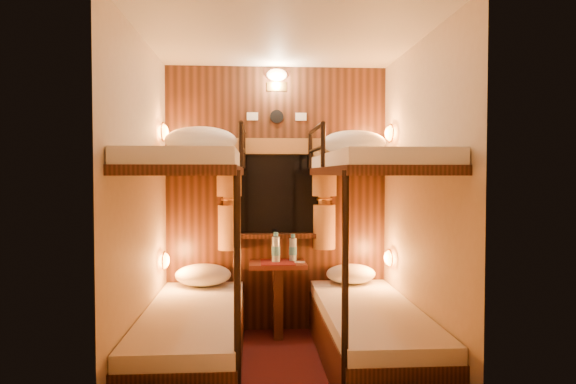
{
  "coord_description": "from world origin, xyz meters",
  "views": [
    {
      "loc": [
        -0.21,
        -3.64,
        1.43
      ],
      "look_at": [
        0.04,
        0.15,
        1.3
      ],
      "focal_mm": 32.0,
      "sensor_mm": 36.0,
      "label": 1
    }
  ],
  "objects": [
    {
      "name": "floor",
      "position": [
        0.0,
        0.0,
        0.0
      ],
      "size": [
        2.1,
        2.1,
        0.0
      ],
      "primitive_type": "plane",
      "color": "#350F0E",
      "rests_on": "ground"
    },
    {
      "name": "ceiling",
      "position": [
        0.0,
        0.0,
        2.4
      ],
      "size": [
        2.1,
        2.1,
        0.0
      ],
      "primitive_type": "plane",
      "rotation": [
        3.14,
        0.0,
        0.0
      ],
      "color": "silver",
      "rests_on": "wall_back"
    },
    {
      "name": "wall_back",
      "position": [
        0.0,
        1.05,
        1.2
      ],
      "size": [
        2.4,
        0.0,
        2.4
      ],
      "primitive_type": "plane",
      "rotation": [
        1.57,
        0.0,
        0.0
      ],
      "color": "#C6B293",
      "rests_on": "floor"
    },
    {
      "name": "wall_front",
      "position": [
        0.0,
        -1.05,
        1.2
      ],
      "size": [
        2.4,
        0.0,
        2.4
      ],
      "primitive_type": "plane",
      "rotation": [
        -1.57,
        0.0,
        0.0
      ],
      "color": "#C6B293",
      "rests_on": "floor"
    },
    {
      "name": "wall_left",
      "position": [
        -1.0,
        0.0,
        1.2
      ],
      "size": [
        0.0,
        2.4,
        2.4
      ],
      "primitive_type": "plane",
      "rotation": [
        1.57,
        0.0,
        1.57
      ],
      "color": "#C6B293",
      "rests_on": "floor"
    },
    {
      "name": "wall_right",
      "position": [
        1.0,
        0.0,
        1.2
      ],
      "size": [
        0.0,
        2.4,
        2.4
      ],
      "primitive_type": "plane",
      "rotation": [
        1.57,
        0.0,
        -1.57
      ],
      "color": "#C6B293",
      "rests_on": "floor"
    },
    {
      "name": "back_panel",
      "position": [
        0.0,
        1.04,
        1.2
      ],
      "size": [
        2.0,
        0.03,
        2.4
      ],
      "primitive_type": "cube",
      "color": "black",
      "rests_on": "floor"
    },
    {
      "name": "bunk_left",
      "position": [
        -0.65,
        0.07,
        0.56
      ],
      "size": [
        0.72,
        1.9,
        1.82
      ],
      "color": "black",
      "rests_on": "floor"
    },
    {
      "name": "bunk_right",
      "position": [
        0.65,
        0.07,
        0.56
      ],
      "size": [
        0.72,
        1.9,
        1.82
      ],
      "color": "black",
      "rests_on": "floor"
    },
    {
      "name": "window",
      "position": [
        0.0,
        1.0,
        1.18
      ],
      "size": [
        1.0,
        0.12,
        0.79
      ],
      "color": "black",
      "rests_on": "back_panel"
    },
    {
      "name": "curtains",
      "position": [
        0.0,
        0.97,
        1.26
      ],
      "size": [
        1.1,
        0.22,
        1.0
      ],
      "color": "olive",
      "rests_on": "back_panel"
    },
    {
      "name": "back_fixtures",
      "position": [
        0.0,
        1.0,
        2.25
      ],
      "size": [
        0.54,
        0.09,
        0.48
      ],
      "color": "black",
      "rests_on": "back_panel"
    },
    {
      "name": "reading_lamps",
      "position": [
        -0.0,
        0.7,
        1.24
      ],
      "size": [
        2.0,
        0.2,
        1.25
      ],
      "color": "orange",
      "rests_on": "wall_left"
    },
    {
      "name": "table",
      "position": [
        0.0,
        0.85,
        0.41
      ],
      "size": [
        0.5,
        0.34,
        0.66
      ],
      "color": "#5B1F15",
      "rests_on": "floor"
    },
    {
      "name": "bottle_left",
      "position": [
        -0.01,
        0.86,
        0.76
      ],
      "size": [
        0.08,
        0.08,
        0.26
      ],
      "rotation": [
        0.0,
        0.0,
        -0.14
      ],
      "color": "#99BFE5",
      "rests_on": "table"
    },
    {
      "name": "bottle_right",
      "position": [
        0.14,
        0.9,
        0.75
      ],
      "size": [
        0.07,
        0.07,
        0.24
      ],
      "rotation": [
        0.0,
        0.0,
        -0.02
      ],
      "color": "#99BFE5",
      "rests_on": "table"
    },
    {
      "name": "sachet_a",
      "position": [
        0.19,
        0.82,
        0.65
      ],
      "size": [
        0.1,
        0.08,
        0.01
      ],
      "primitive_type": "cube",
      "rotation": [
        0.0,
        0.0,
        -0.14
      ],
      "color": "silver",
      "rests_on": "table"
    },
    {
      "name": "sachet_b",
      "position": [
        0.13,
        0.84,
        0.65
      ],
      "size": [
        0.06,
        0.05,
        0.0
      ],
      "primitive_type": "cube",
      "rotation": [
        0.0,
        0.0,
        0.02
      ],
      "color": "silver",
      "rests_on": "table"
    },
    {
      "name": "pillow_lower_left",
      "position": [
        -0.65,
        0.82,
        0.55
      ],
      "size": [
        0.49,
        0.35,
        0.19
      ],
      "primitive_type": "ellipsoid",
      "color": "silver",
      "rests_on": "bunk_left"
    },
    {
      "name": "pillow_lower_right",
      "position": [
        0.65,
        0.83,
        0.54
      ],
      "size": [
        0.44,
        0.31,
        0.17
      ],
      "primitive_type": "ellipsoid",
      "color": "silver",
      "rests_on": "bunk_right"
    },
    {
      "name": "pillow_upper_left",
      "position": [
        -0.65,
        0.68,
        1.71
      ],
      "size": [
        0.6,
        0.43,
        0.24
      ],
      "primitive_type": "ellipsoid",
      "color": "silver",
      "rests_on": "bunk_left"
    },
    {
      "name": "pillow_upper_right",
      "position": [
        0.65,
        0.72,
        1.7
      ],
      "size": [
        0.55,
        0.39,
        0.22
      ],
      "primitive_type": "ellipsoid",
      "color": "silver",
      "rests_on": "bunk_right"
    }
  ]
}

